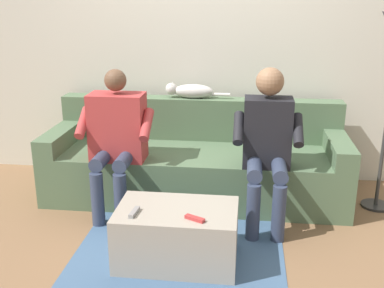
% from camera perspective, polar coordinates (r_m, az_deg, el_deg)
% --- Properties ---
extents(ground_plane, '(8.00, 8.00, 0.00)m').
position_cam_1_polar(ground_plane, '(3.53, -0.89, -10.88)').
color(ground_plane, '#846042').
extents(back_wall, '(4.87, 0.06, 2.79)m').
position_cam_1_polar(back_wall, '(4.37, 1.35, 13.87)').
color(back_wall, beige).
rests_on(back_wall, ground).
extents(couch, '(2.54, 0.87, 0.80)m').
position_cam_1_polar(couch, '(4.09, 0.51, -2.31)').
color(couch, '#516B4C').
rests_on(couch, ground).
extents(coffee_table, '(0.78, 0.50, 0.38)m').
position_cam_1_polar(coffee_table, '(3.12, -1.84, -11.07)').
color(coffee_table, '#A89E8E').
rests_on(coffee_table, ground).
extents(person_left_seated, '(0.51, 0.56, 1.19)m').
position_cam_1_polar(person_left_seated, '(3.53, 9.23, 0.57)').
color(person_left_seated, black).
rests_on(person_left_seated, ground).
extents(person_right_seated, '(0.58, 0.51, 1.15)m').
position_cam_1_polar(person_right_seated, '(3.70, -9.27, 1.19)').
color(person_right_seated, '#B23838').
rests_on(person_right_seated, ground).
extents(cat_on_backrest, '(0.58, 0.14, 0.14)m').
position_cam_1_polar(cat_on_backrest, '(4.21, -0.21, 6.54)').
color(cat_on_backrest, silver).
rests_on(cat_on_backrest, couch).
extents(remote_gray, '(0.05, 0.14, 0.02)m').
position_cam_1_polar(remote_gray, '(2.98, -7.08, -8.29)').
color(remote_gray, gray).
rests_on(remote_gray, coffee_table).
extents(remote_red, '(0.13, 0.09, 0.02)m').
position_cam_1_polar(remote_red, '(2.89, 0.34, -9.11)').
color(remote_red, '#B73333').
rests_on(remote_red, coffee_table).
extents(floor_rug, '(1.43, 1.63, 0.01)m').
position_cam_1_polar(floor_rug, '(3.31, -1.50, -12.91)').
color(floor_rug, '#426084').
rests_on(floor_rug, ground).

